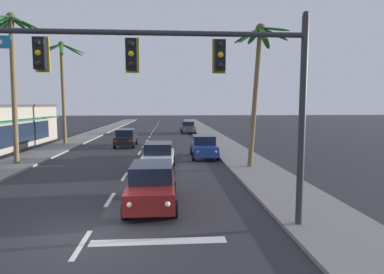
{
  "coord_description": "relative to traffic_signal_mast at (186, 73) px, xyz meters",
  "views": [
    {
      "loc": [
        2.56,
        -9.57,
        4.0
      ],
      "look_at": [
        3.79,
        8.0,
        2.2
      ],
      "focal_mm": 29.59,
      "sensor_mm": 36.0,
      "label": 1
    }
  ],
  "objects": [
    {
      "name": "sedan_third_in_queue",
      "position": [
        -1.2,
        9.56,
        -4.12
      ],
      "size": [
        2.07,
        4.5,
        1.68
      ],
      "color": "silver",
      "rests_on": "ground"
    },
    {
      "name": "sedan_oncoming_far",
      "position": [
        -4.72,
        20.82,
        -4.12
      ],
      "size": [
        1.98,
        4.46,
        1.68
      ],
      "color": "black",
      "rests_on": "ground"
    },
    {
      "name": "sidewalk_right",
      "position": [
        4.75,
        19.86,
        -4.9
      ],
      "size": [
        3.2,
        110.0,
        0.14
      ],
      "primitive_type": "cube",
      "color": "gray",
      "rests_on": "ground"
    },
    {
      "name": "palm_left_third",
      "position": [
        -11.02,
        22.71,
        2.12
      ],
      "size": [
        4.67,
        4.47,
        10.16
      ],
      "color": "brown",
      "rests_on": "ground"
    },
    {
      "name": "palm_right_second",
      "position": [
        4.91,
        9.62,
        1.48
      ],
      "size": [
        3.27,
        3.41,
        8.88
      ],
      "color": "brown",
      "rests_on": "ground"
    },
    {
      "name": "sedan_parked_nearest_kerb",
      "position": [
        2.07,
        13.97,
        -4.12
      ],
      "size": [
        2.01,
        4.48,
        1.68
      ],
      "color": "navy",
      "rests_on": "ground"
    },
    {
      "name": "sidewalk_left",
      "position": [
        -10.85,
        19.86,
        -4.9
      ],
      "size": [
        3.2,
        110.0,
        0.14
      ],
      "primitive_type": "cube",
      "color": "gray",
      "rests_on": "ground"
    },
    {
      "name": "palm_left_second",
      "position": [
        -10.61,
        11.84,
        2.17
      ],
      "size": [
        3.3,
        3.47,
        9.85
      ],
      "color": "brown",
      "rests_on": "ground"
    },
    {
      "name": "lane_markings",
      "position": [
        -2.6,
        19.86,
        -4.97
      ],
      "size": [
        4.28,
        88.77,
        0.01
      ],
      "color": "silver",
      "rests_on": "ground"
    },
    {
      "name": "sedan_parked_mid_kerb",
      "position": [
        2.0,
        34.63,
        -4.12
      ],
      "size": [
        2.03,
        4.48,
        1.68
      ],
      "color": "#4C515B",
      "rests_on": "ground"
    },
    {
      "name": "traffic_signal_mast",
      "position": [
        0.0,
        0.0,
        0.0
      ],
      "size": [
        11.16,
        0.41,
        6.85
      ],
      "color": "#2D2D33",
      "rests_on": "ground"
    },
    {
      "name": "ground_plane",
      "position": [
        -3.05,
        -0.14,
        -4.97
      ],
      "size": [
        220.0,
        220.0,
        0.0
      ],
      "primitive_type": "plane",
      "color": "#2D2D33"
    },
    {
      "name": "sedan_lead_at_stop_bar",
      "position": [
        -1.23,
        2.62,
        -4.12
      ],
      "size": [
        1.97,
        4.46,
        1.68
      ],
      "color": "maroon",
      "rests_on": "ground"
    }
  ]
}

